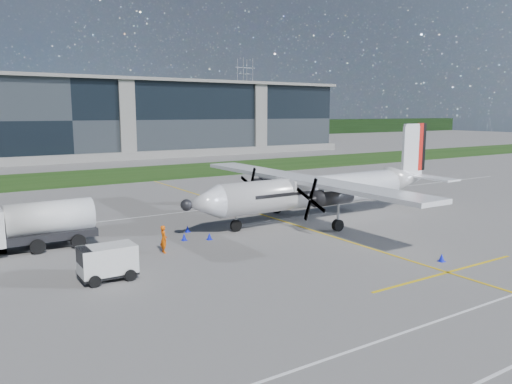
{
  "coord_description": "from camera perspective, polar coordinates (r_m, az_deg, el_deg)",
  "views": [
    {
      "loc": [
        -20.86,
        -23.01,
        8.99
      ],
      "look_at": [
        0.92,
        10.93,
        2.52
      ],
      "focal_mm": 35.0,
      "sensor_mm": 36.0,
      "label": 1
    }
  ],
  "objects": [
    {
      "name": "safety_cone_nose_port",
      "position": [
        35.81,
        -5.35,
        -5.06
      ],
      "size": [
        0.36,
        0.36,
        0.5
      ],
      "primitive_type": "cone",
      "color": "#0D19E6",
      "rests_on": "ground"
    },
    {
      "name": "safety_cone_nose_stbd",
      "position": [
        38.23,
        -7.84,
        -4.19
      ],
      "size": [
        0.36,
        0.36,
        0.5
      ],
      "primitive_type": "cone",
      "color": "#0D19E6",
      "rests_on": "ground"
    },
    {
      "name": "safety_cone_fwd",
      "position": [
        35.83,
        -8.22,
        -5.1
      ],
      "size": [
        0.36,
        0.36,
        0.5
      ],
      "primitive_type": "cone",
      "color": "#0D19E6",
      "rests_on": "ground"
    },
    {
      "name": "turboprop_aircraft",
      "position": [
        42.32,
        7.67,
        2.23
      ],
      "size": [
        25.58,
        26.52,
        7.96
      ],
      "primitive_type": null,
      "color": "white",
      "rests_on": "ground"
    },
    {
      "name": "ground_crew_person",
      "position": [
        32.77,
        -10.52,
        -5.09
      ],
      "size": [
        0.67,
        0.89,
        2.07
      ],
      "primitive_type": "imported",
      "rotation": [
        0.0,
        0.0,
        1.49
      ],
      "color": "#F25907",
      "rests_on": "ground"
    },
    {
      "name": "ground",
      "position": [
        66.98,
        -14.25,
        1.12
      ],
      "size": [
        400.0,
        400.0,
        0.0
      ],
      "primitive_type": "plane",
      "color": "#605D5B",
      "rests_on": "ground"
    },
    {
      "name": "baggage_tug",
      "position": [
        28.38,
        -16.59,
        -7.76
      ],
      "size": [
        3.14,
        1.89,
        1.89
      ],
      "primitive_type": null,
      "color": "silver",
      "rests_on": "ground"
    },
    {
      "name": "grass_strip",
      "position": [
        74.55,
        -16.21,
        1.84
      ],
      "size": [
        400.0,
        18.0,
        0.04
      ],
      "primitive_type": "cube",
      "color": "#193C10",
      "rests_on": "ground"
    },
    {
      "name": "pylon_east",
      "position": [
        202.92,
        -1.26,
        10.81
      ],
      "size": [
        9.0,
        4.6,
        30.0
      ],
      "primitive_type": null,
      "color": "gray",
      "rests_on": "ground"
    },
    {
      "name": "terminal_building",
      "position": [
        105.11,
        -21.45,
        7.68
      ],
      "size": [
        120.0,
        20.0,
        15.0
      ],
      "primitive_type": "cube",
      "color": "black",
      "rests_on": "ground"
    },
    {
      "name": "yellow_taxiway_centerline",
      "position": [
        41.71,
        3.1,
        -3.34
      ],
      "size": [
        0.2,
        70.0,
        0.01
      ],
      "primitive_type": "cube",
      "color": "yellow",
      "rests_on": "ground"
    },
    {
      "name": "fuel_tanker_truck",
      "position": [
        35.85,
        -25.26,
        -3.7
      ],
      "size": [
        8.43,
        2.74,
        3.16
      ],
      "primitive_type": null,
      "color": "silver",
      "rests_on": "ground"
    },
    {
      "name": "tree_line",
      "position": [
        164.45,
        -25.54,
        6.14
      ],
      "size": [
        400.0,
        6.0,
        6.0
      ],
      "primitive_type": "cube",
      "color": "black",
      "rests_on": "ground"
    },
    {
      "name": "safety_cone_portwing",
      "position": [
        32.61,
        20.46,
        -7.03
      ],
      "size": [
        0.36,
        0.36,
        0.5
      ],
      "primitive_type": "cone",
      "color": "#0D19E6",
      "rests_on": "ground"
    }
  ]
}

